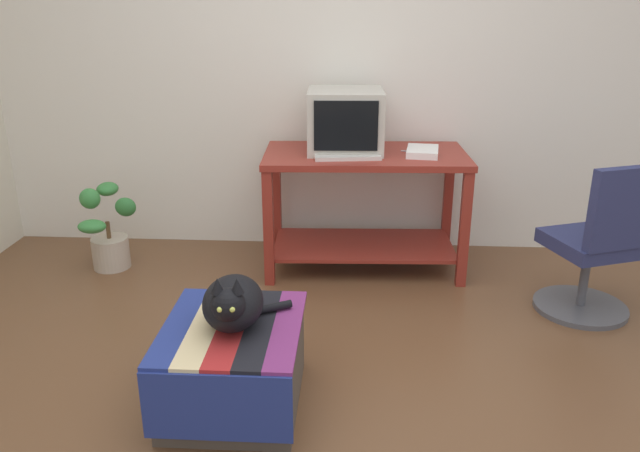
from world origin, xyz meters
name	(u,v)px	position (x,y,z in m)	size (l,w,h in m)	color
ground_plane	(321,412)	(0.00, 0.00, 0.00)	(14.00, 14.00, 0.00)	brown
back_wall	(338,59)	(0.00, 2.05, 1.30)	(8.00, 0.10, 2.60)	silver
desk	(365,190)	(0.19, 1.60, 0.53)	(1.29, 0.72, 0.77)	maroon
tv_monitor	(345,121)	(0.06, 1.65, 0.96)	(0.48, 0.47, 0.38)	#BCB7A8
keyboard	(347,156)	(0.08, 1.45, 0.78)	(0.40, 0.15, 0.02)	beige
book	(422,152)	(0.54, 1.56, 0.79)	(0.19, 0.27, 0.04)	white
ottoman_with_blanket	(234,365)	(-0.38, 0.05, 0.19)	(0.59, 0.70, 0.38)	#4C4238
cat	(233,303)	(-0.37, 0.04, 0.50)	(0.37, 0.39, 0.28)	black
potted_plant	(108,235)	(-1.48, 1.47, 0.23)	(0.37, 0.43, 0.55)	#B7A893
office_chair	(596,251)	(1.46, 0.99, 0.39)	(0.54, 0.54, 0.89)	#4C4C51
pen	(412,151)	(0.48, 1.64, 0.78)	(0.01, 0.01, 0.14)	#B7B7BC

